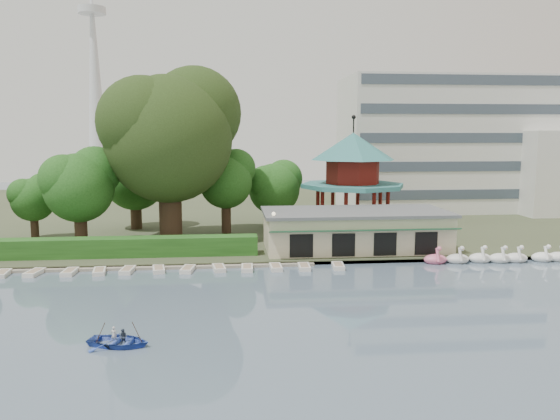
{
  "coord_description": "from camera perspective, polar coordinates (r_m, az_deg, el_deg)",
  "views": [
    {
      "loc": [
        -2.73,
        -31.46,
        11.93
      ],
      "look_at": [
        2.0,
        18.0,
        5.0
      ],
      "focal_mm": 35.0,
      "sensor_mm": 36.0,
      "label": 1
    }
  ],
  "objects": [
    {
      "name": "swan_boats",
      "position": [
        56.96,
        24.86,
        -4.49
      ],
      "size": [
        22.36,
        2.07,
        1.92
      ],
      "color": "pink",
      "rests_on": "ground"
    },
    {
      "name": "rowboat_with_passengers",
      "position": [
        33.04,
        -16.5,
        -12.61
      ],
      "size": [
        5.74,
        4.74,
        2.01
      ],
      "color": "#3452B4",
      "rests_on": "ground"
    },
    {
      "name": "small_trees",
      "position": [
        64.31,
        -13.88,
        2.84
      ],
      "size": [
        39.22,
        17.47,
        10.39
      ],
      "color": "#3A281C",
      "rests_on": "shore"
    },
    {
      "name": "big_tree",
      "position": [
        59.99,
        -11.4,
        8.17
      ],
      "size": [
        14.97,
        13.95,
        18.93
      ],
      "color": "#3A281C",
      "rests_on": "shore"
    },
    {
      "name": "office_building",
      "position": [
        87.92,
        18.39,
        6.11
      ],
      "size": [
        38.0,
        18.0,
        20.0
      ],
      "color": "silver",
      "rests_on": "shore"
    },
    {
      "name": "boathouse",
      "position": [
        55.75,
        7.82,
        -2.01
      ],
      "size": [
        18.6,
        9.39,
        3.9
      ],
      "color": "beige",
      "rests_on": "shore"
    },
    {
      "name": "shore",
      "position": [
        84.32,
        -3.55,
        -0.07
      ],
      "size": [
        220.0,
        70.0,
        0.4
      ],
      "primitive_type": "cube",
      "color": "#424930",
      "rests_on": "ground"
    },
    {
      "name": "hedge",
      "position": [
        54.43,
        -18.42,
        -3.73
      ],
      "size": [
        30.0,
        2.0,
        1.8
      ],
      "primitive_type": "cube",
      "color": "#265C1C",
      "rests_on": "shore"
    },
    {
      "name": "broadcast_tower",
      "position": [
        177.27,
        -18.85,
        14.67
      ],
      "size": [
        8.0,
        8.0,
        96.0
      ],
      "color": "silver",
      "rests_on": "ground"
    },
    {
      "name": "lamp_post",
      "position": [
        51.36,
        -0.66,
        -1.69
      ],
      "size": [
        0.36,
        0.36,
        4.28
      ],
      "color": "black",
      "rests_on": "shore"
    },
    {
      "name": "pavilion",
      "position": [
        65.29,
        7.61,
        3.97
      ],
      "size": [
        12.4,
        12.4,
        13.5
      ],
      "color": "beige",
      "rests_on": "shore"
    },
    {
      "name": "dock",
      "position": [
        50.92,
        -15.88,
        -5.78
      ],
      "size": [
        34.0,
        1.6,
        0.24
      ],
      "primitive_type": "cube",
      "color": "gray",
      "rests_on": "ground"
    },
    {
      "name": "embankment",
      "position": [
        50.23,
        -2.21,
        -5.63
      ],
      "size": [
        220.0,
        0.6,
        0.3
      ],
      "primitive_type": "cube",
      "color": "gray",
      "rests_on": "ground"
    },
    {
      "name": "ground_plane",
      "position": [
        33.75,
        -0.48,
        -12.76
      ],
      "size": [
        220.0,
        220.0,
        0.0
      ],
      "primitive_type": "plane",
      "color": "slate",
      "rests_on": "ground"
    },
    {
      "name": "moored_rowboats",
      "position": [
        49.22,
        -14.08,
        -6.11
      ],
      "size": [
        35.25,
        2.72,
        0.36
      ],
      "color": "silver",
      "rests_on": "ground"
    }
  ]
}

